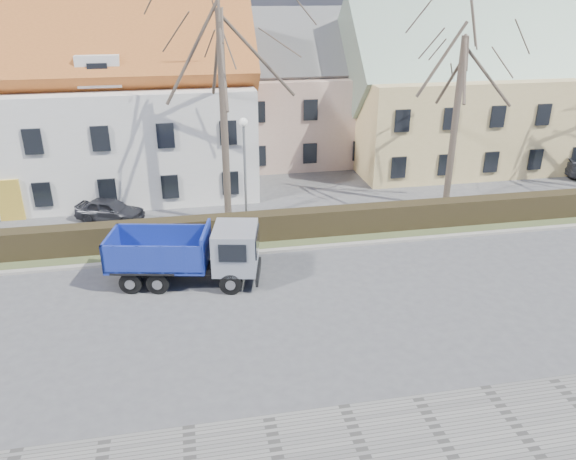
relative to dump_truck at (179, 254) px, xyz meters
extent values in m
plane|color=#47474A|center=(4.50, -2.53, -1.26)|extent=(120.00, 120.00, 0.00)
cube|color=gray|center=(4.50, 2.07, -1.20)|extent=(80.00, 0.30, 0.12)
cube|color=#404B2A|center=(4.50, 3.67, -1.21)|extent=(80.00, 3.00, 0.10)
cube|color=black|center=(4.50, 3.47, -0.61)|extent=(60.00, 0.90, 1.30)
imported|color=#24252B|center=(-3.49, 7.38, -0.66)|extent=(3.80, 2.64, 1.20)
camera|label=1|loc=(0.49, -20.87, 9.95)|focal=35.00mm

